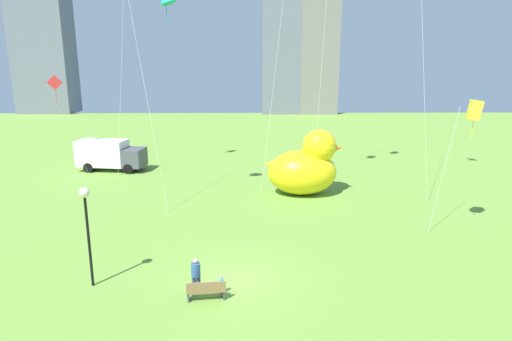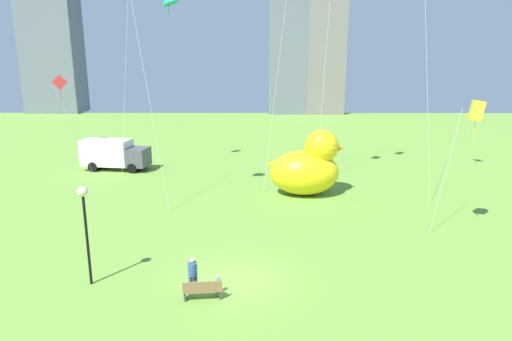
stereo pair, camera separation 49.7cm
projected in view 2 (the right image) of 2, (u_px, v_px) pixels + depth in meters
name	position (u px, v px, depth m)	size (l,w,h in m)	color
ground_plane	(236.00, 280.00, 20.42)	(140.00, 140.00, 0.00)	olive
park_bench	(203.00, 290.00, 18.60)	(1.70, 0.64, 0.90)	olive
person_adult	(193.00, 273.00, 19.13)	(0.40, 0.40, 1.64)	#38476B
person_child	(218.00, 283.00, 19.13)	(0.21, 0.21, 0.86)	silver
giant_inflatable_duck	(307.00, 167.00, 33.28)	(6.02, 3.86, 4.99)	yellow
lamppost	(84.00, 210.00, 19.23)	(0.47, 0.47, 4.62)	black
box_truck	(114.00, 155.00, 41.17)	(6.40, 3.13, 2.85)	white
city_skyline	(237.00, 41.00, 86.58)	(62.89, 11.28, 31.05)	slate
kite_yellow	(476.00, 111.00, 24.18)	(2.34, 2.26, 7.86)	silver
kite_red	(61.00, 86.00, 37.72)	(2.74, 2.38, 8.82)	silver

